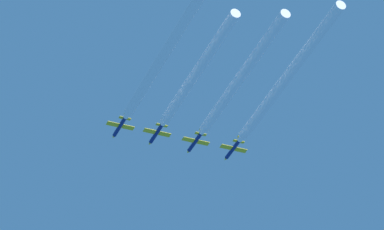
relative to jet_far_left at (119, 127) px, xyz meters
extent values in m
cylinder|color=navy|center=(0.00, -0.35, -0.03)|extent=(1.23, 10.60, 1.23)
cone|color=yellow|center=(0.00, 5.84, -0.03)|extent=(1.17, 1.79, 1.17)
ellipsoid|color=#332D14|center=(0.00, 1.98, 0.49)|extent=(0.68, 2.45, 0.55)
cube|color=yellow|center=(0.00, -0.88, -0.12)|extent=(8.93, 2.12, 0.13)
cube|color=yellow|center=(0.00, -5.16, -0.03)|extent=(3.79, 1.23, 0.13)
cube|color=yellow|center=(0.00, -5.07, 1.53)|extent=(0.11, 1.45, 1.90)
cylinder|color=black|center=(0.00, -5.93, -0.03)|extent=(0.92, 0.67, 0.92)
cylinder|color=navy|center=(12.23, -0.38, 0.37)|extent=(1.23, 10.60, 1.23)
cone|color=yellow|center=(12.23, 5.81, 0.37)|extent=(1.17, 1.79, 1.17)
ellipsoid|color=#332D14|center=(12.23, 1.95, 0.89)|extent=(0.68, 2.45, 0.55)
cube|color=yellow|center=(12.23, -0.91, 0.28)|extent=(8.93, 2.12, 0.13)
cube|color=yellow|center=(12.23, -5.19, 0.37)|extent=(3.79, 1.23, 0.13)
cube|color=yellow|center=(12.23, -5.10, 1.93)|extent=(0.11, 1.45, 1.90)
cylinder|color=black|center=(12.23, -5.96, 0.37)|extent=(0.92, 0.67, 0.92)
cylinder|color=navy|center=(25.38, -0.39, 0.30)|extent=(1.23, 10.60, 1.23)
cone|color=yellow|center=(25.38, 5.80, 0.30)|extent=(1.17, 1.79, 1.17)
ellipsoid|color=#332D14|center=(25.38, 1.94, 0.82)|extent=(0.68, 2.45, 0.55)
cube|color=yellow|center=(25.38, -0.92, 0.21)|extent=(8.93, 2.12, 0.13)
cube|color=yellow|center=(25.38, -5.20, 0.30)|extent=(3.79, 1.23, 0.13)
cube|color=yellow|center=(25.38, -5.11, 1.86)|extent=(0.11, 1.45, 1.90)
cylinder|color=black|center=(25.38, -5.97, 0.30)|extent=(0.92, 0.67, 0.92)
cylinder|color=navy|center=(38.23, -0.93, 0.26)|extent=(1.23, 10.60, 1.23)
cone|color=yellow|center=(38.23, 5.26, 0.26)|extent=(1.17, 1.79, 1.17)
ellipsoid|color=#332D14|center=(38.23, 1.40, 0.78)|extent=(0.68, 2.45, 0.55)
cube|color=yellow|center=(38.23, -1.46, 0.17)|extent=(8.93, 2.12, 0.13)
cube|color=yellow|center=(38.23, -5.74, 0.26)|extent=(3.79, 1.23, 0.13)
cube|color=yellow|center=(38.23, -5.65, 1.82)|extent=(0.11, 1.45, 1.90)
cylinder|color=black|center=(38.23, -6.51, 0.26)|extent=(0.92, 0.67, 0.92)
cylinder|color=white|center=(0.00, -36.40, -0.03)|extent=(1.64, 60.89, 1.64)
cylinder|color=white|center=(0.00, -43.70, -0.03)|extent=(3.12, 70.02, 3.12)
cylinder|color=white|center=(12.23, -30.76, 0.37)|extent=(1.64, 49.55, 1.64)
cylinder|color=white|center=(12.23, -36.70, 0.37)|extent=(3.12, 56.99, 3.12)
cylinder|color=white|center=(25.38, -32.91, 0.30)|extent=(1.64, 53.84, 1.64)
cylinder|color=white|center=(25.38, -39.37, 0.30)|extent=(3.12, 61.92, 3.12)
cylinder|color=white|center=(38.23, -37.06, 0.26)|extent=(1.64, 61.07, 1.64)
cylinder|color=white|center=(38.23, -44.39, 0.26)|extent=(3.12, 70.23, 3.12)
camera|label=1|loc=(-115.04, -356.96, -256.63)|focal=135.40mm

